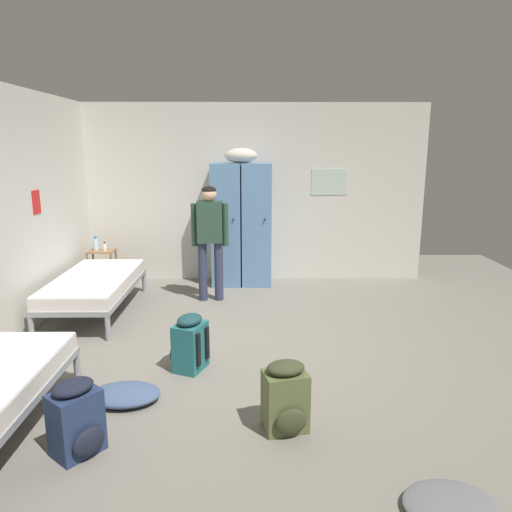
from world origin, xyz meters
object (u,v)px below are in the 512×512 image
Objects in this scene: bed_left_rear at (95,284)px; person_traveler at (210,233)px; backpack_olive at (286,398)px; clothes_pile_denim at (125,394)px; lotion_bottle at (105,247)px; backpack_teal at (189,343)px; shelf_unit at (102,265)px; locker_bank at (241,222)px; water_bottle at (96,244)px; backpack_navy at (77,419)px; clothes_pile_grey at (452,506)px.

bed_left_rear is 1.20× the size of person_traveler.
backpack_olive reaches higher than clothes_pile_denim.
person_traveler is 1.75m from lotion_bottle.
backpack_teal is (-0.85, 1.03, 0.00)m from backpack_olive.
clothes_pile_denim is at bearing 162.28° from backpack_olive.
shelf_unit is 1.90m from person_traveler.
locker_bank is 4.07m from backpack_olive.
locker_bank is 3.76× the size of backpack_teal.
shelf_unit is at bearing 102.26° from bed_left_rear.
backpack_olive is at bearing -49.57° from bed_left_rear.
water_bottle is at bearing 124.11° from backpack_olive.
lotion_bottle is at bearing -21.80° from water_bottle.
person_traveler is 3.56m from backpack_navy.
bed_left_rear is 1.25m from water_bottle.
water_bottle is at bearing 110.46° from clothes_pile_denim.
person_traveler is 2.92m from clothes_pile_denim.
clothes_pile_denim is (1.12, -3.34, -0.57)m from lotion_bottle.
water_bottle is 0.37× the size of clothes_pile_grey.
locker_bank is 14.67× the size of lotion_bottle.
locker_bank is 1.31× the size of person_traveler.
backpack_teal is at bearing 129.51° from backpack_olive.
backpack_navy is at bearing -74.83° from bed_left_rear.
clothes_pile_grey is (2.38, -0.59, -0.22)m from backpack_navy.
bed_left_rear is 4.74m from clothes_pile_grey.
backpack_olive is at bearing -57.05° from lotion_bottle.
shelf_unit is at bearing 123.42° from backpack_olive.
clothes_pile_denim is at bearing -70.63° from shelf_unit.
backpack_olive is 1.40m from clothes_pile_denim.
backpack_navy is (1.04, -4.07, -0.09)m from shelf_unit.
clothes_pile_denim is (-0.47, -0.61, -0.20)m from backpack_teal.
water_bottle is at bearing 165.96° from shelf_unit.
bed_left_rear is 2.43m from clothes_pile_denim.
person_traveler is 4.47m from clothes_pile_grey.
backpack_navy is 0.93× the size of clothes_pile_denim.
person_traveler is at bearing -20.62° from shelf_unit.
person_traveler reaches higher than clothes_pile_grey.
locker_bank is 0.92m from person_traveler.
clothes_pile_grey is at bearing -13.82° from backpack_navy.
bed_left_rear is 13.46× the size of lotion_bottle.
bed_left_rear is 3.45× the size of backpack_teal.
shelf_unit is 5.79m from clothes_pile_grey.
locker_bank reaches higher than backpack_teal.
shelf_unit reaches higher than backpack_navy.
clothes_pile_denim is at bearing -67.17° from bed_left_rear.
locker_bank is 1.09× the size of bed_left_rear.
clothes_pile_grey is at bearing -43.13° from backpack_olive.
shelf_unit reaches higher than backpack_olive.
bed_left_rear is 2.15m from backpack_teal.
water_bottle reaches higher than backpack_navy.
shelf_unit is 0.30m from lotion_bottle.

